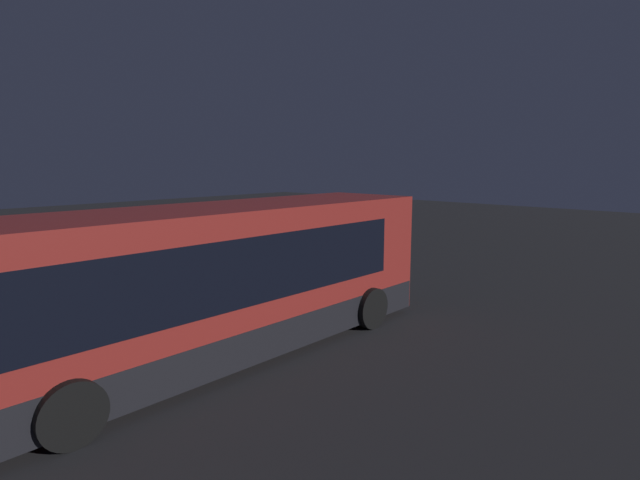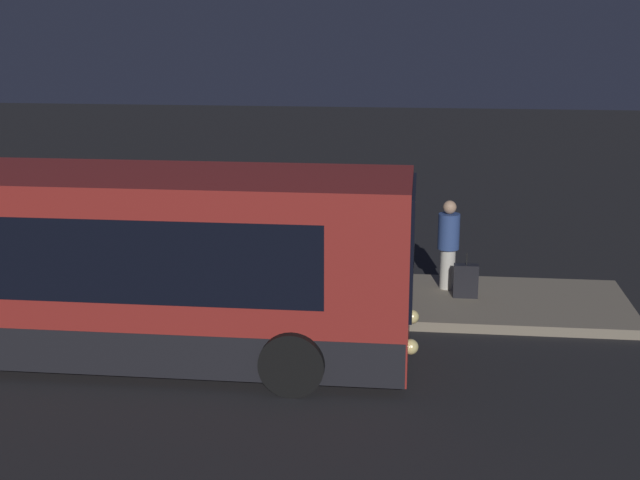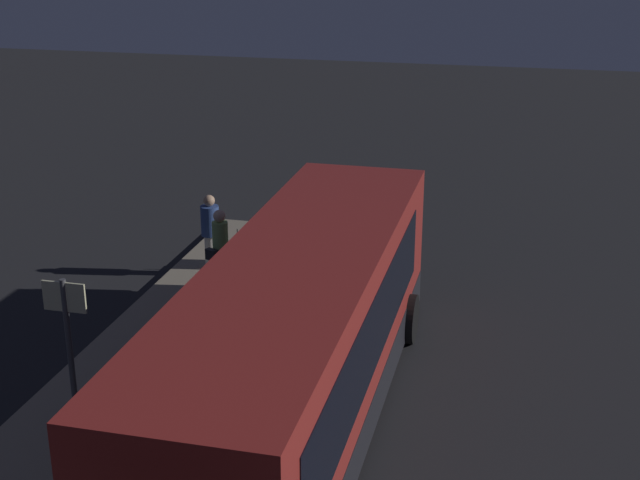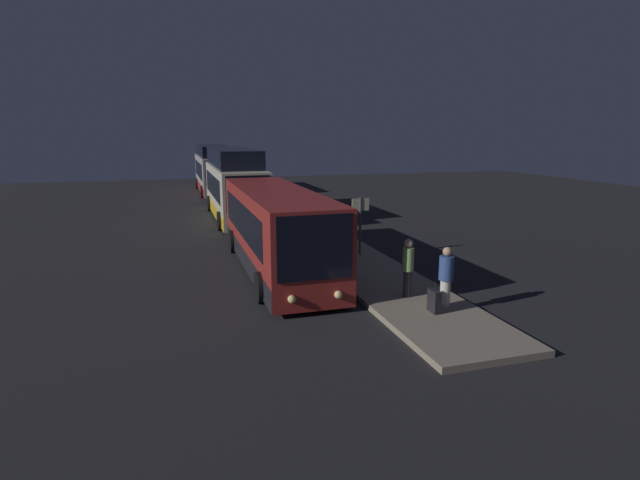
{
  "view_description": "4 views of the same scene",
  "coord_description": "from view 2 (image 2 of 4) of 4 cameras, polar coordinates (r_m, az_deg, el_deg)",
  "views": [
    {
      "loc": [
        -5.23,
        -8.33,
        3.99
      ],
      "look_at": [
        4.32,
        0.52,
        1.93
      ],
      "focal_mm": 28.0,
      "sensor_mm": 36.0,
      "label": 1
    },
    {
      "loc": [
        5.93,
        -13.58,
        5.58
      ],
      "look_at": [
        4.32,
        0.52,
        1.93
      ],
      "focal_mm": 50.0,
      "sensor_mm": 36.0,
      "label": 2
    },
    {
      "loc": [
        -11.93,
        -3.47,
        8.01
      ],
      "look_at": [
        4.32,
        0.52,
        1.93
      ],
      "focal_mm": 50.0,
      "sensor_mm": 36.0,
      "label": 3
    },
    {
      "loc": [
        18.86,
        -3.87,
        5.24
      ],
      "look_at": [
        4.32,
        0.52,
        1.93
      ],
      "focal_mm": 28.0,
      "sensor_mm": 36.0,
      "label": 4
    }
  ],
  "objects": [
    {
      "name": "passenger_boarding",
      "position": [
        17.2,
        4.46,
        -0.38
      ],
      "size": [
        0.61,
        0.51,
        1.84
      ],
      "rotation": [
        0.0,
        0.0,
        1.12
      ],
      "color": "#2D2D33",
      "rests_on": "platform"
    },
    {
      "name": "passenger_waiting",
      "position": [
        17.85,
        8.22,
        -0.11
      ],
      "size": [
        0.57,
        0.57,
        1.8
      ],
      "rotation": [
        0.0,
        0.0,
        2.03
      ],
      "color": "silver",
      "rests_on": "platform"
    },
    {
      "name": "bus_lead",
      "position": [
        15.12,
        -15.06,
        -1.58
      ],
      "size": [
        10.83,
        2.82,
        3.1
      ],
      "color": "maroon",
      "rests_on": "ground"
    },
    {
      "name": "sign_post",
      "position": [
        18.67,
        -12.82,
        2.18
      ],
      "size": [
        0.1,
        0.75,
        2.41
      ],
      "color": "#4C4C51",
      "rests_on": "platform"
    },
    {
      "name": "ground",
      "position": [
        15.83,
        -16.06,
        -6.8
      ],
      "size": [
        80.0,
        80.0,
        0.0
      ],
      "primitive_type": "plane",
      "color": "#232326"
    },
    {
      "name": "platform",
      "position": [
        18.54,
        -12.47,
        -3.14
      ],
      "size": [
        20.0,
        3.01,
        0.18
      ],
      "color": "gray",
      "rests_on": "ground"
    },
    {
      "name": "suitcase",
      "position": [
        17.51,
        9.31,
        -2.6
      ],
      "size": [
        0.48,
        0.21,
        0.89
      ],
      "color": "black",
      "rests_on": "platform"
    },
    {
      "name": "passenger_with_bags",
      "position": [
        16.72,
        -5.42,
        -1.42
      ],
      "size": [
        0.52,
        0.35,
        1.57
      ],
      "rotation": [
        0.0,
        0.0,
        -1.49
      ],
      "color": "silver",
      "rests_on": "platform"
    }
  ]
}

